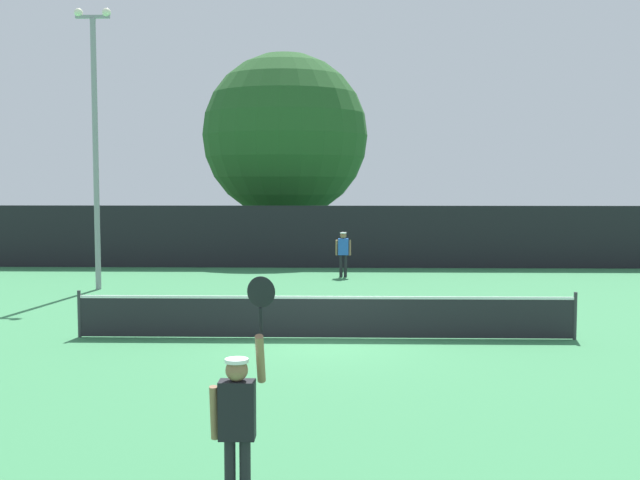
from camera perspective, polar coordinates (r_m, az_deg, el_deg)
The scene contains 11 objects.
ground_plane at distance 17.65m, azimuth 0.39°, elevation -7.23°, with size 120.00×120.00×0.00m, color #387F4C.
tennis_net at distance 17.56m, azimuth 0.39°, elevation -5.59°, with size 11.26×0.08×1.07m.
perimeter_fence at distance 31.58m, azimuth 0.84°, elevation 0.24°, with size 29.92×0.12×2.53m, color black.
player_serving at distance 8.40m, azimuth -6.02°, elevation -12.44°, with size 0.67×0.40×2.55m.
player_receiving at distance 28.51m, azimuth 1.72°, elevation -0.72°, with size 0.57×0.24×1.65m.
tennis_ball at distance 18.88m, azimuth 7.22°, elevation -6.39°, with size 0.07×0.07×0.07m, color #CCE033.
light_pole at distance 26.27m, azimuth -16.18°, elevation 7.58°, with size 1.18×0.28×9.04m.
large_tree at distance 37.59m, azimuth -2.58°, elevation 7.66°, with size 7.90×7.90×9.65m.
parked_car_near at distance 37.91m, azimuth -11.85°, elevation 0.10°, with size 2.01×4.25×1.69m.
parked_car_mid at distance 38.06m, azimuth 3.72°, elevation 0.20°, with size 2.34×4.38×1.69m.
parked_car_far at distance 41.40m, azimuth 15.73°, elevation 0.39°, with size 2.22×4.33×1.69m.
Camera 1 is at (0.30, -17.29, 3.56)m, focal length 43.59 mm.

